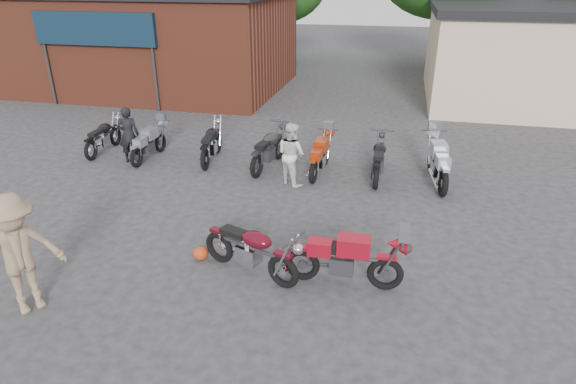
% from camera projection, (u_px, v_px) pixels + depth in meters
% --- Properties ---
extents(ground, '(90.00, 90.00, 0.00)m').
position_uv_depth(ground, '(246.00, 275.00, 8.58)').
color(ground, '#2C2C2E').
extents(brick_building, '(12.00, 8.00, 4.00)m').
position_uv_depth(brick_building, '(150.00, 42.00, 22.01)').
color(brick_building, brown).
rests_on(brick_building, ground).
extents(stucco_building, '(10.00, 8.00, 3.50)m').
position_uv_depth(stucco_building, '(559.00, 59.00, 19.38)').
color(stucco_building, tan).
rests_on(stucco_building, ground).
extents(vintage_motorcycle, '(2.07, 1.30, 1.14)m').
position_uv_depth(vintage_motorcycle, '(251.00, 247.00, 8.37)').
color(vintage_motorcycle, '#4D0915').
rests_on(vintage_motorcycle, ground).
extents(sportbike, '(1.97, 0.70, 1.13)m').
position_uv_depth(sportbike, '(346.00, 257.00, 8.09)').
color(sportbike, maroon).
rests_on(sportbike, ground).
extents(helmet, '(0.32, 0.32, 0.26)m').
position_uv_depth(helmet, '(201.00, 253.00, 9.00)').
color(helmet, '#BA3613').
rests_on(helmet, ground).
extents(person_dark, '(0.68, 0.57, 1.59)m').
position_uv_depth(person_dark, '(129.00, 135.00, 13.41)').
color(person_dark, black).
rests_on(person_dark, ground).
extents(person_light, '(0.98, 0.94, 1.60)m').
position_uv_depth(person_light, '(291.00, 154.00, 11.98)').
color(person_light, silver).
rests_on(person_light, ground).
extents(person_tan, '(1.36, 1.49, 2.01)m').
position_uv_depth(person_tan, '(18.00, 254.00, 7.33)').
color(person_tan, '#8F7658').
rests_on(person_tan, ground).
extents(row_bike_0, '(0.65, 1.86, 1.07)m').
position_uv_depth(row_bike_0, '(103.00, 135.00, 14.24)').
color(row_bike_0, black).
rests_on(row_bike_0, ground).
extents(row_bike_1, '(0.67, 1.83, 1.05)m').
position_uv_depth(row_bike_1, '(149.00, 141.00, 13.73)').
color(row_bike_1, gray).
rests_on(row_bike_1, ground).
extents(row_bike_2, '(0.90, 2.05, 1.15)m').
position_uv_depth(row_bike_2, '(211.00, 141.00, 13.60)').
color(row_bike_2, black).
rests_on(row_bike_2, ground).
extents(row_bike_3, '(0.98, 2.14, 1.19)m').
position_uv_depth(row_bike_3, '(269.00, 147.00, 13.07)').
color(row_bike_3, '#27272A').
rests_on(row_bike_3, ground).
extents(row_bike_4, '(0.75, 1.93, 1.09)m').
position_uv_depth(row_bike_4, '(320.00, 154.00, 12.73)').
color(row_bike_4, '#A92F0E').
rests_on(row_bike_4, ground).
extents(row_bike_5, '(0.66, 2.00, 1.16)m').
position_uv_depth(row_bike_5, '(379.00, 157.00, 12.42)').
color(row_bike_5, black).
rests_on(row_bike_5, ground).
extents(row_bike_6, '(0.98, 2.22, 1.24)m').
position_uv_depth(row_bike_6, '(438.00, 160.00, 12.09)').
color(row_bike_6, '#9699A4').
rests_on(row_bike_6, ground).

